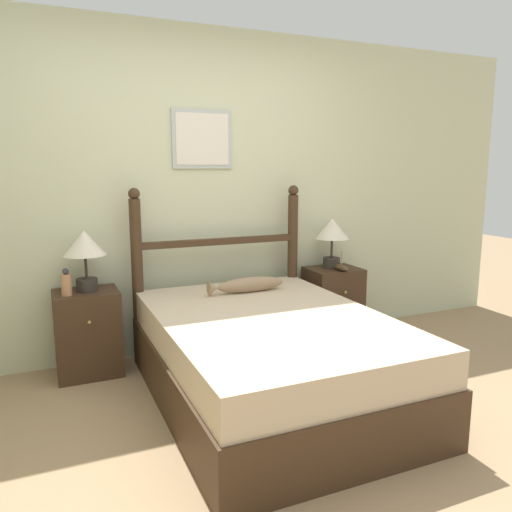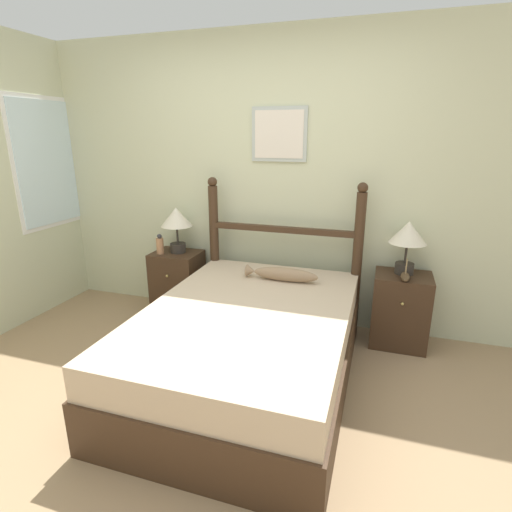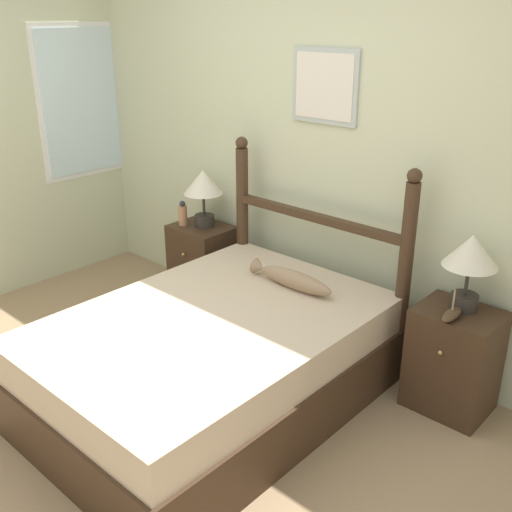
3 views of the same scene
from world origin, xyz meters
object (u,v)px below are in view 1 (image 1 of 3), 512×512
(table_lamp_right, at_px, (332,232))
(bottle, at_px, (66,283))
(nightstand_left, at_px, (88,333))
(model_boat, at_px, (341,268))
(fish_pillow, at_px, (247,285))
(bed, at_px, (270,358))
(nightstand_right, at_px, (333,302))
(table_lamp_left, at_px, (85,248))

(table_lamp_right, distance_m, bottle, 2.19)
(nightstand_left, bearing_deg, model_boat, -3.21)
(fish_pillow, bearing_deg, nightstand_left, 165.16)
(nightstand_left, distance_m, model_boat, 2.09)
(bed, bearing_deg, bottle, 144.72)
(model_boat, bearing_deg, nightstand_right, 90.92)
(table_lamp_left, height_order, bottle, table_lamp_left)
(model_boat, bearing_deg, nightstand_left, 176.79)
(bed, relative_size, fish_pillow, 3.32)
(nightstand_left, relative_size, table_lamp_left, 1.42)
(table_lamp_left, height_order, fish_pillow, table_lamp_left)
(table_lamp_left, distance_m, fish_pillow, 1.18)
(bed, bearing_deg, model_boat, 36.89)
(nightstand_left, distance_m, nightstand_right, 2.06)
(table_lamp_left, height_order, table_lamp_right, same)
(nightstand_left, xyz_separation_m, table_lamp_left, (0.02, 0.02, 0.62))
(nightstand_right, relative_size, table_lamp_left, 1.42)
(nightstand_right, bearing_deg, nightstand_left, 180.00)
(bottle, xyz_separation_m, model_boat, (2.18, -0.04, -0.06))
(nightstand_right, relative_size, table_lamp_right, 1.42)
(table_lamp_right, relative_size, bottle, 2.26)
(bed, distance_m, table_lamp_right, 1.53)
(fish_pillow, bearing_deg, table_lamp_right, 19.55)
(bed, height_order, table_lamp_left, table_lamp_left)
(nightstand_right, distance_m, model_boat, 0.35)
(table_lamp_left, relative_size, table_lamp_right, 1.00)
(nightstand_right, bearing_deg, table_lamp_left, 179.51)
(table_lamp_right, relative_size, model_boat, 2.25)
(fish_pillow, bearing_deg, table_lamp_left, 164.11)
(nightstand_left, xyz_separation_m, nightstand_right, (2.06, 0.00, 0.00))
(nightstand_left, height_order, fish_pillow, fish_pillow)
(bed, height_order, fish_pillow, fish_pillow)
(model_boat, relative_size, fish_pillow, 0.32)
(bed, xyz_separation_m, fish_pillow, (0.09, 0.59, 0.34))
(bottle, bearing_deg, table_lamp_left, 32.84)
(bed, height_order, nightstand_right, nightstand_right)
(table_lamp_left, relative_size, fish_pillow, 0.73)
(table_lamp_left, xyz_separation_m, bottle, (-0.14, -0.09, -0.22))
(nightstand_right, bearing_deg, fish_pillow, -162.54)
(bottle, bearing_deg, model_boat, -1.11)
(bed, relative_size, table_lamp_right, 4.55)
(nightstand_right, xyz_separation_m, table_lamp_right, (-0.00, 0.04, 0.62))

